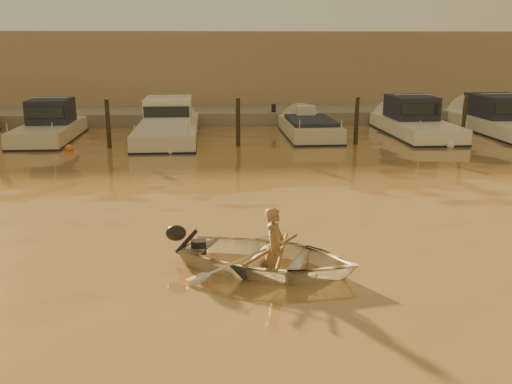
{
  "coord_description": "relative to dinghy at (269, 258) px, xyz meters",
  "views": [
    {
      "loc": [
        -1.45,
        -9.73,
        4.23
      ],
      "look_at": [
        -0.34,
        3.37,
        0.75
      ],
      "focal_mm": 40.0,
      "sensor_mm": 36.0,
      "label": 1
    }
  ],
  "objects": [
    {
      "name": "person",
      "position": [
        0.09,
        -0.04,
        0.24
      ],
      "size": [
        0.57,
        0.66,
        1.54
      ],
      "primitive_type": "imported",
      "rotation": [
        0.0,
        0.0,
        1.14
      ],
      "color": "#956E4A",
      "rests_on": "dinghy"
    },
    {
      "name": "moored_boat_5",
      "position": [
        12.96,
        15.63,
        0.39
      ],
      "size": [
        2.76,
        9.09,
        1.75
      ],
      "primitive_type": null,
      "color": "white",
      "rests_on": "ground_plane"
    },
    {
      "name": "moored_boat_4",
      "position": [
        8.52,
        15.63,
        0.39
      ],
      "size": [
        2.43,
        7.43,
        1.75
      ],
      "primitive_type": null,
      "color": "white",
      "rests_on": "ground_plane"
    },
    {
      "name": "fender_d",
      "position": [
        4.02,
        13.07,
        -0.13
      ],
      "size": [
        0.3,
        0.3,
        0.3
      ],
      "primitive_type": "sphere",
      "color": "#E14E1A",
      "rests_on": "ground_plane"
    },
    {
      "name": "outboard_motor",
      "position": [
        -1.37,
        0.62,
        0.05
      ],
      "size": [
        0.98,
        0.74,
        0.7
      ],
      "primitive_type": null,
      "rotation": [
        0.0,
        0.0,
        -0.43
      ],
      "color": "black",
      "rests_on": "dinghy"
    },
    {
      "name": "oar_starboard",
      "position": [
        0.05,
        -0.02,
        0.19
      ],
      "size": [
        1.24,
        1.77,
        0.13
      ],
      "primitive_type": "cylinder",
      "rotation": [
        1.54,
        0.0,
        -0.6
      ],
      "color": "brown",
      "rests_on": "dinghy"
    },
    {
      "name": "moored_boat_3",
      "position": [
        3.53,
        15.63,
        -0.01
      ],
      "size": [
        2.18,
        6.26,
        0.95
      ],
      "primitive_type": null,
      "color": "beige",
      "rests_on": "ground_plane"
    },
    {
      "name": "fender_e",
      "position": [
        8.8,
        12.23,
        -0.13
      ],
      "size": [
        0.3,
        0.3,
        0.3
      ],
      "primitive_type": "sphere",
      "color": "silver",
      "rests_on": "ground_plane"
    },
    {
      "name": "waterfront_building",
      "position": [
        0.34,
        26.63,
        2.17
      ],
      "size": [
        46.0,
        7.0,
        4.8
      ],
      "primitive_type": "cube",
      "color": "#9E8466",
      "rests_on": "quay"
    },
    {
      "name": "fender_c",
      "position": [
        -2.58,
        11.87,
        -0.13
      ],
      "size": [
        0.3,
        0.3,
        0.3
      ],
      "primitive_type": "sphere",
      "color": "silver",
      "rests_on": "ground_plane"
    },
    {
      "name": "piling_1",
      "position": [
        -5.16,
        13.43,
        0.67
      ],
      "size": [
        0.18,
        0.18,
        2.2
      ],
      "primitive_type": "cylinder",
      "color": "#2D2319",
      "rests_on": "ground_plane"
    },
    {
      "name": "piling_4",
      "position": [
        9.84,
        13.43,
        0.67
      ],
      "size": [
        0.18,
        0.18,
        2.2
      ],
      "primitive_type": "cylinder",
      "color": "#2D2319",
      "rests_on": "ground_plane"
    },
    {
      "name": "quay",
      "position": [
        0.34,
        21.13,
        -0.08
      ],
      "size": [
        52.0,
        4.0,
        1.0
      ],
      "primitive_type": "cube",
      "color": "gray",
      "rests_on": "ground_plane"
    },
    {
      "name": "ground_plane",
      "position": [
        0.34,
        -0.37,
        -0.23
      ],
      "size": [
        160.0,
        160.0,
        0.0
      ],
      "primitive_type": "plane",
      "color": "olive",
      "rests_on": "ground"
    },
    {
      "name": "piling_2",
      "position": [
        0.14,
        13.43,
        0.67
      ],
      "size": [
        0.18,
        0.18,
        2.2
      ],
      "primitive_type": "cylinder",
      "color": "#2D2319",
      "rests_on": "ground_plane"
    },
    {
      "name": "moored_boat_1",
      "position": [
        -8.12,
        15.63,
        0.39
      ],
      "size": [
        2.17,
        6.48,
        1.75
      ],
      "primitive_type": null,
      "color": "beige",
      "rests_on": "ground_plane"
    },
    {
      "name": "oar_port",
      "position": [
        0.23,
        -0.1,
        0.19
      ],
      "size": [
        0.51,
        2.06,
        0.13
      ],
      "primitive_type": "cylinder",
      "rotation": [
        1.54,
        0.0,
        -0.22
      ],
      "color": "brown",
      "rests_on": "dinghy"
    },
    {
      "name": "dinghy",
      "position": [
        0.0,
        0.0,
        0.0
      ],
      "size": [
        4.13,
        3.65,
        0.71
      ],
      "primitive_type": "imported",
      "rotation": [
        0.0,
        0.0,
        1.14
      ],
      "color": "silver",
      "rests_on": "ground_plane"
    },
    {
      "name": "piling_3",
      "position": [
        5.14,
        13.43,
        0.67
      ],
      "size": [
        0.18,
        0.18,
        2.2
      ],
      "primitive_type": "cylinder",
      "color": "#2D2319",
      "rests_on": "ground_plane"
    },
    {
      "name": "fender_b",
      "position": [
        -6.67,
        12.93,
        -0.13
      ],
      "size": [
        0.3,
        0.3,
        0.3
      ],
      "primitive_type": "sphere",
      "color": "orange",
      "rests_on": "ground_plane"
    },
    {
      "name": "moored_boat_2",
      "position": [
        -2.9,
        15.63,
        0.39
      ],
      "size": [
        2.58,
        8.54,
        1.75
      ],
      "primitive_type": null,
      "color": "silver",
      "rests_on": "ground_plane"
    }
  ]
}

